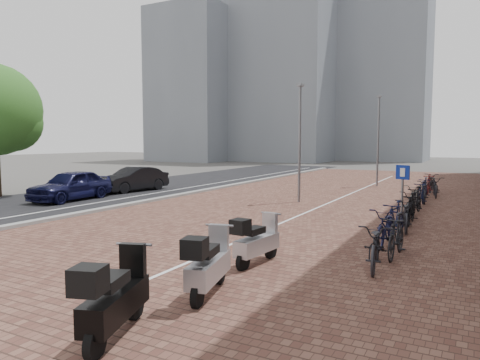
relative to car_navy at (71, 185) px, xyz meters
name	(u,v)px	position (x,y,z in m)	size (l,w,h in m)	color
ground	(133,247)	(8.77, -5.64, -0.71)	(140.00, 140.00, 0.00)	#474442
plaza_brick	(335,199)	(10.77, 6.36, -0.70)	(14.50, 42.00, 0.04)	brown
street_asphalt	(154,187)	(-0.23, 6.36, -0.71)	(8.00, 50.00, 0.03)	black
curb	(210,190)	(3.67, 6.36, -0.64)	(0.35, 42.00, 0.14)	gray
lane_line	(182,189)	(1.77, 6.36, -0.69)	(0.12, 44.00, 0.00)	white
parking_line	(340,198)	(10.97, 6.36, -0.68)	(0.10, 30.00, 0.00)	white
bg_towers	(296,57)	(-5.57, 43.30, 13.25)	(33.00, 23.00, 32.00)	gray
car_navy	(71,185)	(0.00, 0.00, 0.00)	(1.68, 4.19, 1.43)	black
car_dark	(134,179)	(0.07, 4.21, -0.05)	(1.41, 4.05, 1.33)	black
scooter_front	(257,240)	(12.39, -5.62, -0.14)	(0.52, 1.67, 1.15)	#B7B7BC
scooter_mid	(116,296)	(12.27, -9.93, -0.08)	(0.57, 1.84, 1.26)	black
scooter_back	(209,263)	(12.50, -7.83, -0.10)	(0.56, 1.79, 1.23)	#B2B2B7
parking_sign	(402,189)	(14.73, -0.37, 0.63)	(0.42, 0.19, 2.06)	slate
lamp_near	(300,145)	(9.68, 4.28, 1.90)	(0.12, 0.12, 5.23)	slate
lamp_far	(378,142)	(11.38, 13.14, 1.99)	(0.12, 0.12, 5.41)	slate
bike_row	(416,201)	(14.72, 3.41, -0.19)	(1.27, 18.12, 1.05)	#232328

